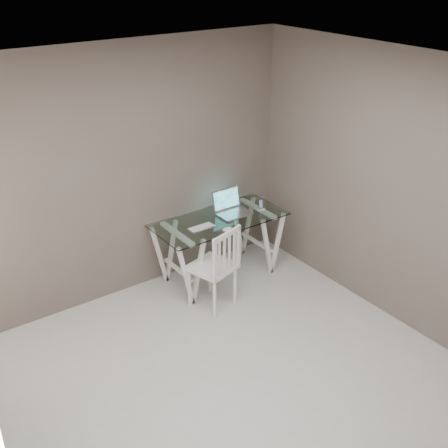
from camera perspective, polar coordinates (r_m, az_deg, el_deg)
name	(u,v)px	position (r m, az deg, el deg)	size (l,w,h in m)	color
room	(247,226)	(3.93, 2.34, -0.22)	(4.50, 4.52, 2.71)	#BAB7B2
desk	(219,248)	(6.40, -0.47, -2.41)	(1.50, 0.70, 0.75)	silver
chair	(218,264)	(5.82, -0.64, -4.13)	(0.53, 0.53, 0.93)	white
laptop	(231,207)	(6.37, 0.68, 1.70)	(0.37, 0.31, 0.26)	#B7B7BC
keyboard	(201,227)	(6.05, -2.32, -0.35)	(0.30, 0.13, 0.01)	silver
mouse	(227,229)	(5.97, 0.33, -0.54)	(0.12, 0.07, 0.04)	silver
phone_dock	(261,207)	(6.46, 3.76, 1.75)	(0.07, 0.07, 0.13)	white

